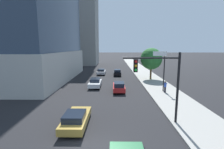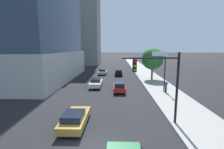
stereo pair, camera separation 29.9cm
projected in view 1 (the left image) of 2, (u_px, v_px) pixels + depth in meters
name	position (u px, v px, depth m)	size (l,w,h in m)	color
sidewalk	(155.00, 83.00, 30.27)	(4.92, 120.00, 0.15)	#9E9B93
construction_building	(76.00, 13.00, 61.06)	(16.47, 16.34, 43.05)	gray
traffic_light_pole	(160.00, 75.00, 13.71)	(4.70, 0.48, 6.04)	black
street_lamp	(164.00, 66.00, 24.00)	(0.44, 0.44, 5.50)	black
street_tree	(151.00, 59.00, 33.05)	(4.27, 4.27, 6.23)	brown
car_white	(95.00, 83.00, 27.60)	(1.83, 4.57, 1.41)	silver
car_red	(119.00, 87.00, 24.70)	(1.73, 4.40, 1.47)	red
car_black	(117.00, 72.00, 38.75)	(1.72, 4.26, 1.48)	black
car_gold	(76.00, 119.00, 13.74)	(1.86, 4.59, 1.37)	#AD8938
car_silver	(101.00, 72.00, 40.17)	(1.93, 4.19, 1.35)	#B7B7BC
pedestrian_blue_shirt	(165.00, 87.00, 23.67)	(0.34, 0.34, 1.60)	black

